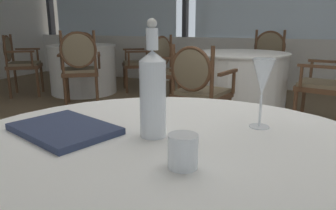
{
  "coord_description": "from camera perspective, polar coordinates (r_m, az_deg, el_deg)",
  "views": [
    {
      "loc": [
        0.54,
        -1.86,
        1.09
      ],
      "look_at": [
        0.15,
        -0.97,
        0.84
      ],
      "focal_mm": 33.65,
      "sensor_mm": 36.0,
      "label": 1
    }
  ],
  "objects": [
    {
      "name": "dining_chair_0_1",
      "position": [
        3.59,
        27.77,
        4.8
      ],
      "size": [
        0.54,
        0.59,
        1.01
      ],
      "rotation": [
        0.0,
        0.0,
        9.24
      ],
      "color": "brown",
      "rests_on": "ground_plane"
    },
    {
      "name": "water_bottle",
      "position": [
        0.91,
        -2.78,
        2.52
      ],
      "size": [
        0.08,
        0.08,
        0.34
      ],
      "color": "white",
      "rests_on": "foreground_table"
    },
    {
      "name": "dining_chair_0_2",
      "position": [
        4.77,
        17.31,
        7.79
      ],
      "size": [
        0.59,
        0.54,
        1.01
      ],
      "rotation": [
        0.0,
        0.0,
        10.81
      ],
      "color": "brown",
      "rests_on": "ground_plane"
    },
    {
      "name": "menu_book",
      "position": [
        1.02,
        -18.3,
        -4.12
      ],
      "size": [
        0.37,
        0.31,
        0.02
      ],
      "primitive_type": "cube",
      "rotation": [
        0.0,
        0.0,
        -0.3
      ],
      "color": "#2D3856",
      "rests_on": "foreground_table"
    },
    {
      "name": "dining_chair_2_3",
      "position": [
        5.31,
        -4.73,
        8.46
      ],
      "size": [
        0.65,
        0.66,
        0.92
      ],
      "rotation": [
        0.0,
        0.0,
        10.07
      ],
      "color": "brown",
      "rests_on": "ground_plane"
    },
    {
      "name": "wine_glass",
      "position": [
        1.02,
        16.78,
        4.58
      ],
      "size": [
        0.07,
        0.07,
        0.22
      ],
      "color": "white",
      "rests_on": "foreground_table"
    },
    {
      "name": "dining_chair_2_0",
      "position": [
        6.21,
        -14.92,
        9.09
      ],
      "size": [
        0.66,
        0.65,
        0.95
      ],
      "rotation": [
        0.0,
        0.0,
        5.35
      ],
      "color": "brown",
      "rests_on": "ground_plane"
    },
    {
      "name": "dining_chair_2_1",
      "position": [
        5.38,
        -25.5,
        7.42
      ],
      "size": [
        0.65,
        0.66,
        0.93
      ],
      "rotation": [
        0.0,
        0.0,
        6.92
      ],
      "color": "brown",
      "rests_on": "ground_plane"
    },
    {
      "name": "background_table_0",
      "position": [
        3.86,
        12.58,
        3.6
      ],
      "size": [
        1.14,
        1.14,
        0.77
      ],
      "color": "white",
      "rests_on": "ground_plane"
    },
    {
      "name": "dining_chair_0_0",
      "position": [
        2.95,
        5.43,
        3.51
      ],
      "size": [
        0.59,
        0.54,
        0.91
      ],
      "rotation": [
        0.0,
        0.0,
        7.67
      ],
      "color": "brown",
      "rests_on": "ground_plane"
    },
    {
      "name": "dining_chair_0_3",
      "position": [
        4.3,
        0.25,
        7.26
      ],
      "size": [
        0.54,
        0.59,
        0.95
      ],
      "rotation": [
        0.0,
        0.0,
        12.38
      ],
      "color": "brown",
      "rests_on": "ground_plane"
    },
    {
      "name": "background_table_2",
      "position": [
        5.28,
        -15.1,
        6.31
      ],
      "size": [
        1.07,
        1.07,
        0.77
      ],
      "color": "white",
      "rests_on": "ground_plane"
    },
    {
      "name": "ground_plane",
      "position": [
        2.23,
        7.0,
        -15.0
      ],
      "size": [
        13.47,
        13.47,
        0.0
      ],
      "primitive_type": "plane",
      "color": "#756047"
    },
    {
      "name": "water_tumbler",
      "position": [
        0.73,
        2.71,
        -8.34
      ],
      "size": [
        0.07,
        0.07,
        0.08
      ],
      "primitive_type": "cylinder",
      "color": "white",
      "rests_on": "foreground_table"
    },
    {
      "name": "dining_chair_2_2",
      "position": [
        4.3,
        -15.7,
        7.28
      ],
      "size": [
        0.66,
        0.65,
        1.01
      ],
      "rotation": [
        0.0,
        0.0,
        8.49
      ],
      "color": "brown",
      "rests_on": "ground_plane"
    },
    {
      "name": "window_wall_far",
      "position": [
        5.71,
        19.11,
        14.27
      ],
      "size": [
        10.36,
        0.14,
        2.87
      ],
      "color": "silver",
      "rests_on": "ground_plane"
    }
  ]
}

